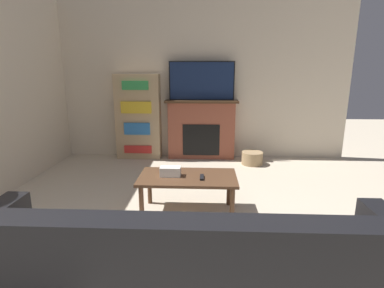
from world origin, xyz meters
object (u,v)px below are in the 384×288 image
at_px(tv, 202,81).
at_px(bookshelf, 138,117).
at_px(storage_basket, 252,158).
at_px(coffee_table, 188,181).
at_px(fireplace, 201,129).

height_order(tv, bookshelf, tv).
relative_size(bookshelf, storage_basket, 4.21).
distance_m(tv, coffee_table, 2.36).
relative_size(coffee_table, storage_basket, 2.99).
distance_m(fireplace, bookshelf, 1.13).
xyz_separation_m(tv, bookshelf, (-1.11, -0.00, -0.62)).
relative_size(fireplace, tv, 1.14).
xyz_separation_m(fireplace, tv, (0.00, -0.02, 0.84)).
xyz_separation_m(coffee_table, bookshelf, (-1.00, 2.14, 0.36)).
xyz_separation_m(fireplace, bookshelf, (-1.11, -0.02, 0.22)).
height_order(fireplace, storage_basket, fireplace).
xyz_separation_m(coffee_table, storage_basket, (0.98, 1.82, -0.27)).
height_order(tv, storage_basket, tv).
bearing_deg(bookshelf, coffee_table, -64.90).
bearing_deg(coffee_table, tv, 87.02).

